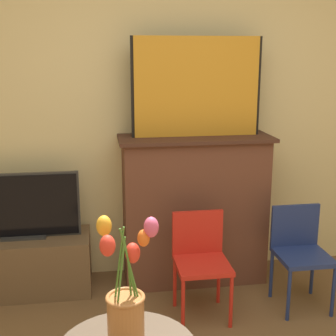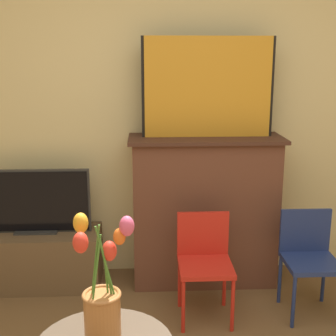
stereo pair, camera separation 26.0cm
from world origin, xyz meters
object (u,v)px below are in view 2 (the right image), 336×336
Objects in this scene: chair_red at (204,258)px; vase_tulips at (102,303)px; tv_monitor at (35,202)px; painting at (208,87)px; chair_blue at (309,254)px.

chair_red is 1.21× the size of vase_tulips.
tv_monitor is 1.67m from vase_tulips.
vase_tulips is (0.61, -1.55, 0.09)m from tv_monitor.
painting reaches higher than chair_blue.
painting is at bearing 82.36° from chair_red.
chair_red is 1.26m from vase_tulips.
painting is 1.29m from chair_blue.
tv_monitor is at bearing -178.70° from painting.
painting is 1.46m from tv_monitor.
painting is 1.84m from vase_tulips.
vase_tulips is at bearing -116.38° from chair_red.
painting reaches higher than tv_monitor.
painting is 1.66× the size of vase_tulips.
vase_tulips is (-0.54, -1.09, 0.33)m from chair_red.
chair_blue is at bearing 1.74° from chair_red.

